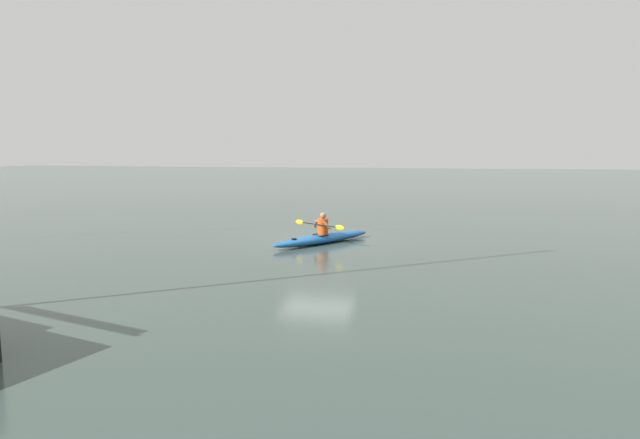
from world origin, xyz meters
TOP-DOWN VIEW (x-y plane):
  - ground_plane at (0.00, 0.00)m, footprint 160.00×160.00m
  - kayak at (-0.33, 0.63)m, footprint 2.93×4.02m
  - kayaker at (-0.32, 0.64)m, footprint 1.98×1.31m

SIDE VIEW (x-z plane):
  - ground_plane at x=0.00m, z-range 0.00..0.00m
  - kayak at x=-0.33m, z-range 0.00..0.31m
  - kayaker at x=-0.32m, z-range 0.25..0.99m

